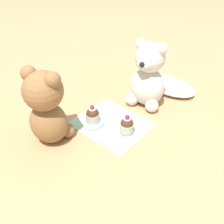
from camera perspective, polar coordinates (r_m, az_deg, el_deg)
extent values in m
plane|color=tan|center=(0.93, 0.00, -2.76)|extent=(4.00, 4.00, 0.00)
cube|color=#8EBC99|center=(0.93, 0.00, -2.61)|extent=(0.25, 0.21, 0.01)
ellipsoid|color=silver|center=(1.15, 11.96, 5.80)|extent=(0.25, 0.14, 0.04)
ellipsoid|color=beige|center=(1.01, 7.71, 5.52)|extent=(0.15, 0.14, 0.15)
sphere|color=beige|center=(0.96, 8.29, 11.59)|extent=(0.11, 0.11, 0.11)
ellipsoid|color=beige|center=(0.93, 7.10, 10.32)|extent=(0.06, 0.05, 0.04)
sphere|color=black|center=(0.91, 6.57, 10.22)|extent=(0.02, 0.02, 0.02)
sphere|color=beige|center=(0.96, 6.40, 14.46)|extent=(0.04, 0.04, 0.04)
sphere|color=beige|center=(0.93, 10.70, 13.36)|extent=(0.04, 0.04, 0.04)
sphere|color=beige|center=(1.02, 4.34, 2.85)|extent=(0.05, 0.05, 0.05)
sphere|color=beige|center=(0.99, 8.66, 1.36)|extent=(0.05, 0.05, 0.05)
ellipsoid|color=olive|center=(0.85, -13.59, -2.28)|extent=(0.15, 0.14, 0.14)
sphere|color=olive|center=(0.79, -14.81, 4.48)|extent=(0.12, 0.12, 0.12)
ellipsoid|color=olive|center=(0.82, -12.69, 5.66)|extent=(0.07, 0.06, 0.05)
sphere|color=black|center=(0.83, -11.86, 6.77)|extent=(0.02, 0.02, 0.02)
sphere|color=olive|center=(0.74, -12.80, 6.86)|extent=(0.05, 0.05, 0.05)
sphere|color=olive|center=(0.79, -17.75, 8.06)|extent=(0.05, 0.05, 0.05)
sphere|color=olive|center=(0.89, -9.61, -3.97)|extent=(0.05, 0.05, 0.05)
sphere|color=olive|center=(0.93, -13.72, -2.47)|extent=(0.05, 0.05, 0.05)
cylinder|color=#B2ADA3|center=(0.89, 3.28, -3.36)|extent=(0.05, 0.05, 0.03)
sphere|color=#472819|center=(0.88, 3.32, -2.50)|extent=(0.04, 0.04, 0.04)
cylinder|color=white|center=(0.86, 3.37, -1.47)|extent=(0.02, 0.02, 0.00)
sphere|color=#B71947|center=(0.86, 3.38, -1.08)|extent=(0.02, 0.02, 0.02)
cylinder|color=silver|center=(0.93, -4.16, -2.26)|extent=(0.08, 0.08, 0.01)
cylinder|color=#B2ADA3|center=(0.92, -4.21, -1.27)|extent=(0.05, 0.05, 0.04)
sphere|color=#472819|center=(0.91, -4.26, -0.38)|extent=(0.04, 0.04, 0.04)
cylinder|color=white|center=(0.90, -4.32, 0.67)|extent=(0.02, 0.02, 0.00)
sphere|color=#B71947|center=(0.89, -4.34, 1.05)|extent=(0.02, 0.02, 0.02)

